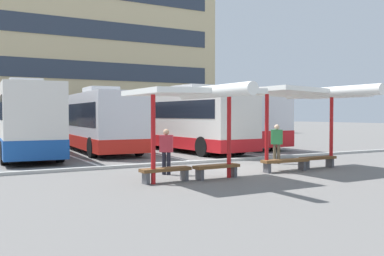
{
  "coord_description": "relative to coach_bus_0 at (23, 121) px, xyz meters",
  "views": [
    {
      "loc": [
        -9.31,
        -14.01,
        2.1
      ],
      "look_at": [
        0.69,
        3.93,
        1.44
      ],
      "focal_mm": 40.33,
      "sensor_mm": 36.0,
      "label": 1
    }
  ],
  "objects": [
    {
      "name": "ground_plane",
      "position": [
        6.11,
        -9.81,
        -1.76
      ],
      "size": [
        160.0,
        160.0,
        0.0
      ],
      "primitive_type": "plane",
      "color": "slate"
    },
    {
      "name": "terminal_building",
      "position": [
        6.14,
        27.76,
        6.77
      ],
      "size": [
        36.47,
        15.73,
        19.79
      ],
      "color": "#D1BC8C",
      "rests_on": "ground"
    },
    {
      "name": "coach_bus_0",
      "position": [
        0.0,
        0.0,
        0.0
      ],
      "size": [
        3.06,
        12.47,
        3.79
      ],
      "color": "silver",
      "rests_on": "ground"
    },
    {
      "name": "coach_bus_1",
      "position": [
        4.02,
        0.8,
        -0.09
      ],
      "size": [
        3.11,
        11.95,
        3.58
      ],
      "color": "silver",
      "rests_on": "ground"
    },
    {
      "name": "coach_bus_2",
      "position": [
        8.46,
        -1.38,
        -0.01
      ],
      "size": [
        3.35,
        11.66,
        3.71
      ],
      "color": "silver",
      "rests_on": "ground"
    },
    {
      "name": "coach_bus_3",
      "position": [
        12.32,
        0.69,
        -0.18
      ],
      "size": [
        2.81,
        12.23,
        3.47
      ],
      "color": "silver",
      "rests_on": "ground"
    },
    {
      "name": "lane_stripe_1",
      "position": [
        1.99,
        0.1,
        -1.76
      ],
      "size": [
        0.16,
        14.0,
        0.01
      ],
      "primitive_type": "cube",
      "color": "white",
      "rests_on": "ground"
    },
    {
      "name": "lane_stripe_2",
      "position": [
        6.11,
        0.1,
        -1.76
      ],
      "size": [
        0.16,
        14.0,
        0.01
      ],
      "primitive_type": "cube",
      "color": "white",
      "rests_on": "ground"
    },
    {
      "name": "lane_stripe_3",
      "position": [
        10.23,
        0.1,
        -1.76
      ],
      "size": [
        0.16,
        14.0,
        0.01
      ],
      "primitive_type": "cube",
      "color": "white",
      "rests_on": "ground"
    },
    {
      "name": "lane_stripe_4",
      "position": [
        14.35,
        0.1,
        -1.76
      ],
      "size": [
        0.16,
        14.0,
        0.01
      ],
      "primitive_type": "cube",
      "color": "white",
      "rests_on": "ground"
    },
    {
      "name": "waiting_shelter_0",
      "position": [
        3.42,
        -12.28,
        0.95
      ],
      "size": [
        3.73,
        4.47,
        2.93
      ],
      "color": "red",
      "rests_on": "ground"
    },
    {
      "name": "bench_0",
      "position": [
        2.52,
        -11.9,
        -1.43
      ],
      "size": [
        1.64,
        0.47,
        0.45
      ],
      "color": "brown",
      "rests_on": "ground"
    },
    {
      "name": "bench_1",
      "position": [
        4.32,
        -11.98,
        -1.43
      ],
      "size": [
        1.64,
        0.5,
        0.45
      ],
      "color": "brown",
      "rests_on": "ground"
    },
    {
      "name": "waiting_shelter_1",
      "position": [
        8.31,
        -11.89,
        1.07
      ],
      "size": [
        4.25,
        5.09,
        3.05
      ],
      "color": "red",
      "rests_on": "ground"
    },
    {
      "name": "bench_2",
      "position": [
        7.41,
        -11.77,
        -1.42
      ],
      "size": [
        1.9,
        0.55,
        0.45
      ],
      "color": "brown",
      "rests_on": "ground"
    },
    {
      "name": "bench_3",
      "position": [
        9.21,
        -11.61,
        -1.43
      ],
      "size": [
        1.6,
        0.42,
        0.45
      ],
      "color": "brown",
      "rests_on": "ground"
    },
    {
      "name": "platform_kerb",
      "position": [
        6.11,
        -7.88,
        -1.7
      ],
      "size": [
        44.0,
        0.24,
        0.12
      ],
      "primitive_type": "cube",
      "color": "#ADADA8",
      "rests_on": "ground"
    },
    {
      "name": "waiting_passenger_0",
      "position": [
        3.27,
        -10.37,
        -0.85
      ],
      "size": [
        0.5,
        0.43,
        1.59
      ],
      "color": "black",
      "rests_on": "ground"
    },
    {
      "name": "waiting_passenger_1",
      "position": [
        8.82,
        -9.63,
        -0.8
      ],
      "size": [
        0.52,
        0.46,
        1.67
      ],
      "color": "brown",
      "rests_on": "ground"
    }
  ]
}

